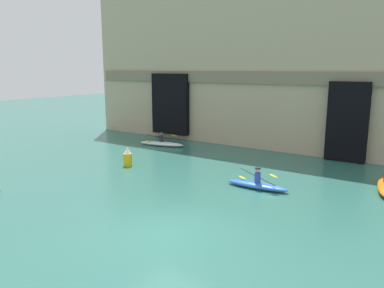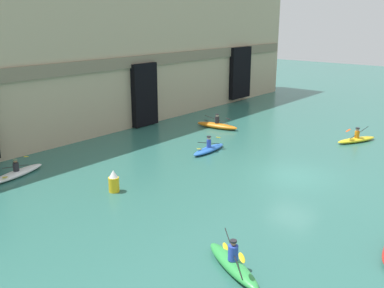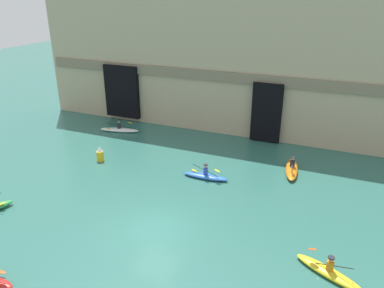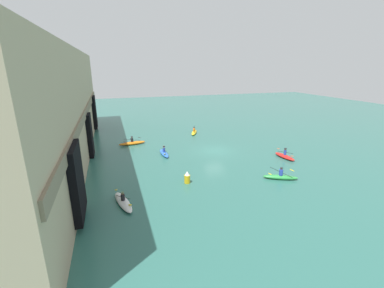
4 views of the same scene
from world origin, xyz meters
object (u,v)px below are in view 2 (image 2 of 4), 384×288
object	(u,v)px
kayak_yellow	(356,139)
kayak_green	(233,264)
kayak_white	(17,173)
kayak_blue	(209,149)
marker_buoy	(114,182)
kayak_orange	(217,125)

from	to	relation	value
kayak_yellow	kayak_green	bearing A→B (deg)	-146.99
kayak_white	kayak_yellow	size ratio (longest dim) A/B	1.11
kayak_white	kayak_blue	distance (m)	11.67
kayak_white	kayak_green	world-z (taller)	kayak_green
kayak_white	kayak_blue	size ratio (longest dim) A/B	1.16
kayak_white	kayak_blue	world-z (taller)	kayak_blue
kayak_blue	kayak_green	size ratio (longest dim) A/B	1.00
kayak_yellow	marker_buoy	bearing A→B (deg)	-174.51
kayak_yellow	marker_buoy	xyz separation A→B (m)	(-16.78, 6.17, 0.33)
kayak_blue	kayak_orange	world-z (taller)	kayak_orange
kayak_orange	marker_buoy	world-z (taller)	marker_buoy
kayak_yellow	kayak_orange	xyz separation A→B (m)	(-3.20, 9.85, 0.04)
kayak_yellow	marker_buoy	distance (m)	17.88
marker_buoy	kayak_blue	bearing A→B (deg)	2.81
kayak_blue	marker_buoy	xyz separation A→B (m)	(-8.31, -0.41, 0.33)
kayak_orange	marker_buoy	xyz separation A→B (m)	(-13.58, -3.69, 0.29)
kayak_green	marker_buoy	bearing A→B (deg)	13.15
marker_buoy	kayak_yellow	bearing A→B (deg)	-20.18
kayak_yellow	marker_buoy	size ratio (longest dim) A/B	2.86
kayak_white	kayak_yellow	distance (m)	22.30
kayak_white	kayak_green	size ratio (longest dim) A/B	1.16
kayak_blue	marker_buoy	size ratio (longest dim) A/B	2.75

